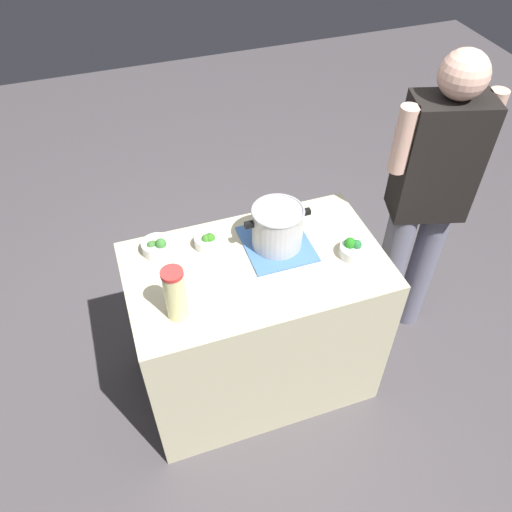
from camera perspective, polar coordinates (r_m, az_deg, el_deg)
name	(u,v)px	position (r m, az deg, el deg)	size (l,w,h in m)	color
ground_plane	(256,375)	(2.88, 0.00, -13.06)	(8.00, 8.00, 0.00)	#4A4548
counter_slab	(256,327)	(2.52, 0.00, -7.82)	(1.11, 0.66, 0.87)	#C1BA95
dish_cloth	(277,244)	(2.28, 2.31, 1.37)	(0.29, 0.32, 0.01)	#416CAE
cooking_pot	(277,226)	(2.21, 2.38, 3.30)	(0.30, 0.23, 0.19)	#B7B7BC
lemonade_pitcher	(175,294)	(1.94, -8.94, -4.18)	(0.09, 0.09, 0.24)	beige
broccoli_bowl_front	(207,241)	(2.26, -5.48, 1.65)	(0.10, 0.10, 0.08)	silver
broccoli_bowl_center	(157,246)	(2.26, -10.95, 1.04)	(0.13, 0.13, 0.09)	silver
broccoli_bowl_back	(354,249)	(2.25, 10.76, 0.75)	(0.13, 0.13, 0.08)	silver
person_cook	(426,202)	(2.58, 18.30, 5.74)	(0.50, 0.29, 1.63)	slate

